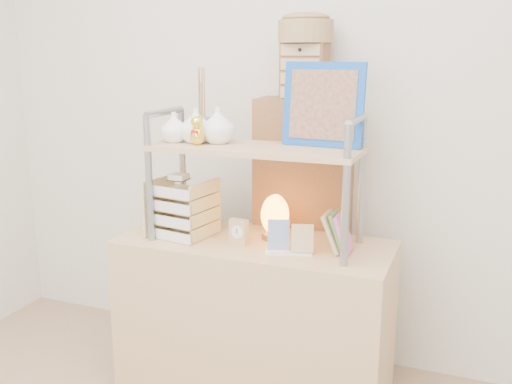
{
  "coord_description": "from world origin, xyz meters",
  "views": [
    {
      "loc": [
        0.88,
        -1.01,
        1.55
      ],
      "look_at": [
        0.01,
        1.2,
        0.97
      ],
      "focal_mm": 40.0,
      "sensor_mm": 36.0,
      "label": 1
    }
  ],
  "objects_px": {
    "salt_lamp": "(275,216)",
    "letter_tray": "(180,211)",
    "desk": "(255,320)",
    "cabinet": "(303,236)"
  },
  "relations": [
    {
      "from": "salt_lamp",
      "to": "letter_tray",
      "type": "bearing_deg",
      "value": -163.37
    },
    {
      "from": "salt_lamp",
      "to": "cabinet",
      "type": "bearing_deg",
      "value": 82.17
    },
    {
      "from": "desk",
      "to": "salt_lamp",
      "type": "xyz_separation_m",
      "value": [
        0.07,
        0.07,
        0.48
      ]
    },
    {
      "from": "letter_tray",
      "to": "salt_lamp",
      "type": "distance_m",
      "value": 0.42
    },
    {
      "from": "cabinet",
      "to": "salt_lamp",
      "type": "xyz_separation_m",
      "value": [
        -0.04,
        -0.3,
        0.18
      ]
    },
    {
      "from": "desk",
      "to": "salt_lamp",
      "type": "distance_m",
      "value": 0.49
    },
    {
      "from": "desk",
      "to": "cabinet",
      "type": "bearing_deg",
      "value": 73.47
    },
    {
      "from": "desk",
      "to": "letter_tray",
      "type": "height_order",
      "value": "letter_tray"
    },
    {
      "from": "desk",
      "to": "letter_tray",
      "type": "distance_m",
      "value": 0.6
    },
    {
      "from": "cabinet",
      "to": "letter_tray",
      "type": "distance_m",
      "value": 0.64
    }
  ]
}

